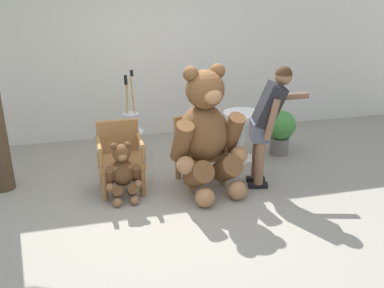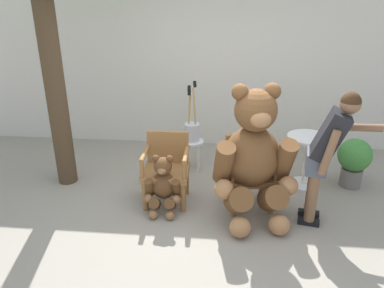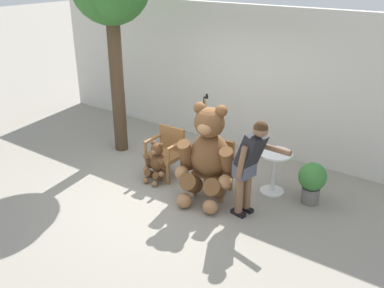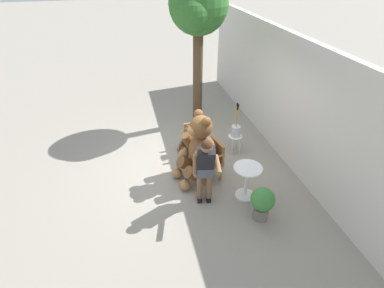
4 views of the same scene
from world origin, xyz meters
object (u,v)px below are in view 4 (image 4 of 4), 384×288
wooden_chair_right (210,159)px  person_visitor (205,165)px  white_stool (235,139)px  wooden_chair_left (198,135)px  patio_tree (198,10)px  brush_bucket (236,130)px  potted_plant (262,202)px  teddy_bear_large (199,149)px  round_side_table (247,178)px  teddy_bear_small (187,140)px

wooden_chair_right → person_visitor: bearing=-22.9°
white_stool → wooden_chair_right: bearing=-48.1°
wooden_chair_right → white_stool: (-0.77, 0.86, -0.11)m
person_visitor → wooden_chair_left: bearing=169.4°
patio_tree → white_stool: bearing=18.5°
wooden_chair_right → brush_bucket: bearing=131.9°
wooden_chair_right → person_visitor: 0.98m
brush_bucket → potted_plant: (2.20, -0.29, -0.24)m
wooden_chair_right → patio_tree: size_ratio=0.22×
teddy_bear_large → brush_bucket: 1.39m
potted_plant → teddy_bear_large: bearing=-149.1°
wooden_chair_right → white_stool: bearing=131.9°
teddy_bear_large → round_side_table: size_ratio=2.19×
round_side_table → teddy_bear_small: bearing=-156.0°
teddy_bear_large → person_visitor: 0.78m
round_side_table → wooden_chair_left: bearing=-163.9°
brush_bucket → round_side_table: brush_bucket is taller
wooden_chair_left → potted_plant: wooden_chair_left is taller
teddy_bear_small → round_side_table: 1.97m
wooden_chair_right → round_side_table: 0.95m
wooden_chair_left → wooden_chair_right: 1.01m
white_stool → round_side_table: size_ratio=0.64×
wooden_chair_right → wooden_chair_left: bearing=179.9°
round_side_table → wooden_chair_right: bearing=-146.7°
wooden_chair_left → brush_bucket: 0.91m
wooden_chair_right → white_stool: 1.16m
person_visitor → teddy_bear_large: bearing=174.6°
wooden_chair_left → round_side_table: wooden_chair_left is taller
brush_bucket → teddy_bear_large: bearing=-54.5°
teddy_bear_small → wooden_chair_right: bearing=15.5°
teddy_bear_small → round_side_table: (1.80, 0.80, 0.09)m
white_stool → potted_plant: (2.19, -0.29, 0.04)m
wooden_chair_right → potted_plant: bearing=21.8°
potted_plant → patio_tree: bearing=-176.1°
round_side_table → potted_plant: (0.63, 0.05, -0.05)m
wooden_chair_right → white_stool: size_ratio=1.87×
round_side_table → person_visitor: bearing=-89.9°
brush_bucket → patio_tree: (-1.64, -0.55, 2.42)m
wooden_chair_left → teddy_bear_large: (1.04, -0.26, 0.31)m
teddy_bear_large → person_visitor: teddy_bear_large is taller
wooden_chair_left → round_side_table: (1.80, 0.52, -0.01)m
teddy_bear_small → brush_bucket: 1.20m
round_side_table → brush_bucket: bearing=167.8°
teddy_bear_large → patio_tree: 3.38m
patio_tree → round_side_table: bearing=3.8°
patio_tree → teddy_bear_small: bearing=-22.9°
white_stool → brush_bucket: brush_bucket is taller
wooden_chair_right → person_visitor: size_ratio=0.55×
brush_bucket → round_side_table: bearing=-12.2°
wooden_chair_right → teddy_bear_small: 1.05m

